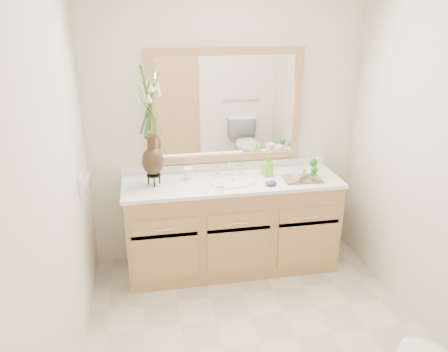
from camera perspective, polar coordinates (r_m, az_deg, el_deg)
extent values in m
plane|color=beige|center=(3.27, 4.81, -20.93)|extent=(2.60, 2.60, 0.00)
cube|color=white|center=(3.83, 0.28, 6.10)|extent=(2.40, 0.02, 2.40)
cube|color=white|center=(1.59, 19.12, -18.45)|extent=(2.40, 0.02, 2.40)
cube|color=white|center=(2.59, -20.94, -2.79)|extent=(0.02, 2.60, 2.40)
cube|color=white|center=(3.17, 26.95, 0.55)|extent=(0.02, 2.60, 2.40)
cube|color=#B17D56|center=(3.86, 1.05, -6.54)|extent=(1.80, 0.55, 0.80)
cube|color=white|center=(3.69, 1.09, -0.81)|extent=(1.84, 0.57, 0.03)
ellipsoid|color=white|center=(3.69, 1.15, -1.50)|extent=(0.38, 0.30, 0.12)
cylinder|color=silver|center=(3.81, 0.62, 1.05)|extent=(0.02, 0.02, 0.11)
cylinder|color=silver|center=(3.80, -0.86, 0.74)|extent=(0.02, 0.02, 0.08)
cylinder|color=silver|center=(3.84, 2.08, 0.93)|extent=(0.02, 0.02, 0.08)
cube|color=white|center=(3.77, 0.33, 9.05)|extent=(1.20, 0.01, 0.85)
cube|color=#B17D56|center=(3.70, 0.37, 15.95)|extent=(1.32, 0.04, 0.06)
cube|color=#B17D56|center=(3.88, 0.34, 2.44)|extent=(1.32, 0.04, 0.06)
cube|color=#B17D56|center=(3.70, -9.38, 8.54)|extent=(0.06, 0.04, 0.85)
cube|color=#B17D56|center=(3.93, 9.53, 9.25)|extent=(0.06, 0.04, 0.85)
cube|color=white|center=(3.37, -18.18, -1.07)|extent=(0.02, 0.12, 0.12)
cylinder|color=black|center=(3.61, -9.16, 0.10)|extent=(0.12, 0.12, 0.01)
ellipsoid|color=black|center=(3.57, -9.27, 1.93)|extent=(0.18, 0.18, 0.23)
cylinder|color=black|center=(3.52, -9.41, 4.20)|extent=(0.07, 0.07, 0.11)
cylinder|color=#4C7A33|center=(3.46, -9.68, 8.55)|extent=(0.06, 0.06, 0.42)
cylinder|color=white|center=(3.71, -4.71, 0.32)|extent=(0.08, 0.08, 0.10)
cylinder|color=white|center=(3.51, -0.46, -1.58)|extent=(0.10, 0.10, 0.01)
cube|color=beige|center=(3.51, -0.46, -1.34)|extent=(0.06, 0.05, 0.02)
imported|color=#6EC72E|center=(3.79, 5.69, 1.28)|extent=(0.08, 0.08, 0.17)
ellipsoid|color=#522369|center=(3.60, 6.14, -0.93)|extent=(0.13, 0.12, 0.04)
cube|color=brown|center=(3.76, 10.20, -0.37)|extent=(0.32, 0.23, 0.02)
imported|color=white|center=(3.67, 9.48, 0.11)|extent=(0.10, 0.10, 0.10)
imported|color=white|center=(3.76, 10.02, 0.56)|extent=(0.12, 0.12, 0.09)
cylinder|color=#257126|center=(3.71, 11.62, -0.54)|extent=(0.05, 0.05, 0.01)
cylinder|color=#257126|center=(3.70, 11.67, 0.04)|extent=(0.01, 0.01, 0.08)
ellipsoid|color=#257126|center=(3.68, 11.72, 0.79)|extent=(0.06, 0.06, 0.07)
cylinder|color=#257126|center=(3.85, 11.51, 0.25)|extent=(0.06, 0.06, 0.01)
cylinder|color=#257126|center=(3.84, 11.56, 0.90)|extent=(0.01, 0.01, 0.09)
ellipsoid|color=#257126|center=(3.82, 11.63, 1.72)|extent=(0.07, 0.07, 0.08)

